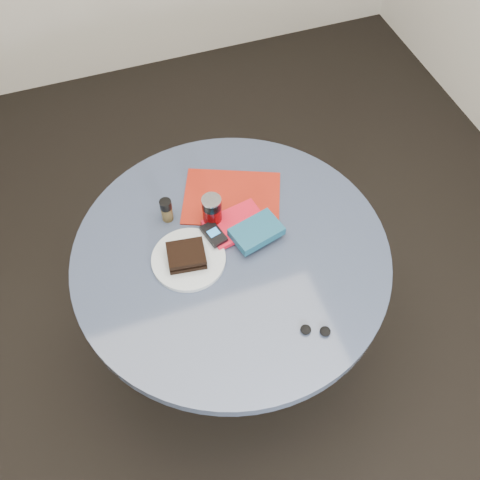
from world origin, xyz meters
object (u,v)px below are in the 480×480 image
object	(u,v)px
soda_can	(212,211)
red_book	(236,224)
magazine	(232,198)
novel	(256,232)
sandwich	(186,256)
mp3_player	(214,234)
pepper_grinder	(167,210)
plate	(189,259)
table	(232,278)
headphones	(315,330)

from	to	relation	value
soda_can	red_book	bearing A→B (deg)	-33.10
soda_can	red_book	world-z (taller)	soda_can
magazine	novel	size ratio (longest dim) A/B	2.07
sandwich	mp3_player	size ratio (longest dim) A/B	1.27
pepper_grinder	red_book	bearing A→B (deg)	-27.73
pepper_grinder	mp3_player	xyz separation A→B (m)	(0.12, -0.13, -0.02)
plate	soda_can	xyz separation A→B (m)	(0.11, 0.12, 0.05)
sandwich	soda_can	distance (m)	0.17
soda_can	magazine	size ratio (longest dim) A/B	0.36
plate	table	bearing A→B (deg)	-5.15
table	red_book	xyz separation A→B (m)	(0.05, 0.09, 0.18)
headphones	mp3_player	bearing A→B (deg)	113.48
soda_can	pepper_grinder	world-z (taller)	soda_can
soda_can	table	bearing A→B (deg)	-81.72
novel	headphones	distance (m)	0.36
headphones	plate	bearing A→B (deg)	127.93
table	red_book	world-z (taller)	red_book
mp3_player	headphones	xyz separation A→B (m)	(0.17, -0.40, -0.02)
plate	soda_can	bearing A→B (deg)	45.43
plate	novel	bearing A→B (deg)	2.49
mp3_player	pepper_grinder	bearing A→B (deg)	132.50
magazine	novel	bearing A→B (deg)	-60.73
novel	headphones	xyz separation A→B (m)	(0.05, -0.36, -0.03)
table	magazine	bearing A→B (deg)	70.57
headphones	table	bearing A→B (deg)	112.32
table	plate	size ratio (longest dim) A/B	4.36
red_book	mp3_player	bearing A→B (deg)	-174.49
mp3_player	plate	bearing A→B (deg)	-152.33
plate	pepper_grinder	distance (m)	0.18
table	novel	bearing A→B (deg)	13.36
red_book	headphones	xyz separation A→B (m)	(0.09, -0.42, -0.00)
plate	headphones	size ratio (longest dim) A/B	2.50
novel	table	bearing A→B (deg)	178.70
table	plate	world-z (taller)	plate
table	soda_can	size ratio (longest dim) A/B	8.57
plate	headphones	xyz separation A→B (m)	(0.27, -0.35, 0.00)
pepper_grinder	novel	distance (m)	0.30
red_book	magazine	bearing A→B (deg)	66.77
pepper_grinder	headphones	bearing A→B (deg)	-61.16
magazine	novel	xyz separation A→B (m)	(0.02, -0.18, 0.03)
pepper_grinder	magazine	size ratio (longest dim) A/B	0.28
magazine	soda_can	bearing A→B (deg)	-117.95
sandwich	novel	world-z (taller)	sandwich
sandwich	red_book	xyz separation A→B (m)	(0.18, 0.08, -0.02)
sandwich	novel	bearing A→B (deg)	3.05
magazine	mp3_player	distance (m)	0.18
sandwich	mp3_player	bearing A→B (deg)	27.49
plate	magazine	world-z (taller)	plate
pepper_grinder	magazine	xyz separation A→B (m)	(0.22, 0.01, -0.04)
sandwich	plate	bearing A→B (deg)	24.19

